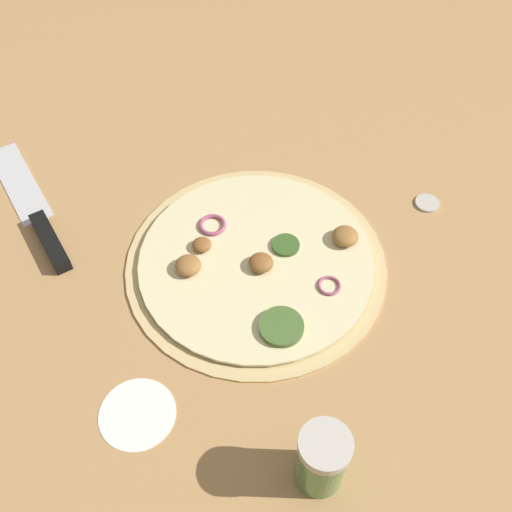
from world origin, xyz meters
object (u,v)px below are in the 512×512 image
(pizza, at_px, (257,262))
(loose_cap, at_px, (427,202))
(spice_jar, at_px, (322,460))
(knife, at_px, (39,221))

(pizza, xyz_separation_m, loose_cap, (-0.02, -0.25, -0.00))
(loose_cap, bearing_deg, spice_jar, 126.54)
(pizza, distance_m, loose_cap, 0.25)
(spice_jar, height_order, loose_cap, spice_jar)
(knife, xyz_separation_m, loose_cap, (-0.21, -0.47, -0.00))
(spice_jar, distance_m, loose_cap, 0.40)
(pizza, xyz_separation_m, spice_jar, (-0.25, 0.07, 0.04))
(pizza, xyz_separation_m, knife, (0.19, 0.22, 0.00))
(pizza, relative_size, loose_cap, 10.05)
(pizza, height_order, spice_jar, spice_jar)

